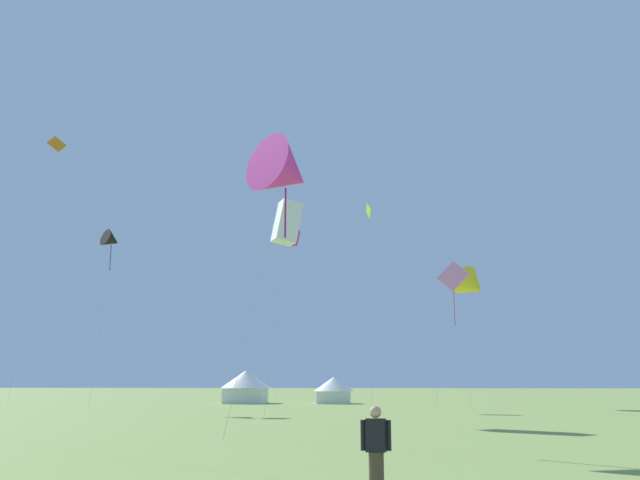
{
  "coord_description": "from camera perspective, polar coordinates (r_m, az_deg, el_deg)",
  "views": [
    {
      "loc": [
        3.04,
        -5.73,
        2.2
      ],
      "look_at": [
        0.0,
        32.0,
        10.08
      ],
      "focal_mm": 37.98,
      "sensor_mm": 36.0,
      "label": 1
    }
  ],
  "objects": [
    {
      "name": "kite_lime_diamond",
      "position": [
        55.39,
        4.13,
        1.84
      ],
      "size": [
        0.4,
        2.56,
        16.57
      ],
      "color": "#99DB2D",
      "rests_on": "ground"
    },
    {
      "name": "kite_magenta_delta",
      "position": [
        29.2,
        -2.9,
        5.7
      ],
      "size": [
        3.96,
        3.78,
        12.48
      ],
      "color": "#E02DA3",
      "rests_on": "ground"
    },
    {
      "name": "festival_tent_right",
      "position": [
        68.99,
        -6.27,
        -12.04
      ],
      "size": [
        4.93,
        4.93,
        3.2
      ],
      "color": "white",
      "rests_on": "ground"
    },
    {
      "name": "kite_magenta_box",
      "position": [
        61.32,
        -2.27,
        0.28
      ],
      "size": [
        1.74,
        2.79,
        15.91
      ],
      "color": "#E02DA3",
      "rests_on": "ground"
    },
    {
      "name": "kite_orange_diamond",
      "position": [
        75.67,
        -21.38,
        7.12
      ],
      "size": [
        2.31,
        2.92,
        27.2
      ],
      "color": "orange",
      "rests_on": "ground"
    },
    {
      "name": "kite_yellow_delta",
      "position": [
        63.18,
        12.73,
        -3.75
      ],
      "size": [
        4.39,
        4.49,
        12.5
      ],
      "color": "yellow",
      "rests_on": "ground"
    },
    {
      "name": "kite_pink_diamond",
      "position": [
        56.96,
        11.15,
        -3.21
      ],
      "size": [
        3.17,
        1.33,
        11.99
      ],
      "color": "pink",
      "rests_on": "ground"
    },
    {
      "name": "person_spectator",
      "position": [
        13.15,
        4.75,
        -17.6
      ],
      "size": [
        0.57,
        0.28,
        1.73
      ],
      "color": "#473828",
      "rests_on": "ground"
    },
    {
      "name": "kite_black_delta",
      "position": [
        59.38,
        -17.15,
        -0.03
      ],
      "size": [
        2.18,
        2.66,
        14.64
      ],
      "color": "black",
      "rests_on": "ground"
    },
    {
      "name": "festival_tent_left",
      "position": [
        67.91,
        1.18,
        -12.41
      ],
      "size": [
        3.96,
        3.96,
        2.57
      ],
      "color": "white",
      "rests_on": "ground"
    },
    {
      "name": "kite_white_box",
      "position": [
        43.18,
        -2.8,
        1.47
      ],
      "size": [
        2.2,
        3.19,
        13.5
      ],
      "color": "white",
      "rests_on": "ground"
    }
  ]
}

